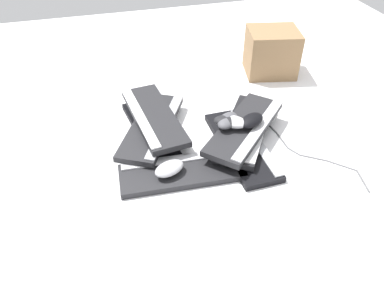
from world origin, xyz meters
name	(u,v)px	position (x,y,z in m)	size (l,w,h in m)	color
ground_plane	(202,160)	(0.00, 0.00, 0.00)	(3.20, 3.20, 0.00)	white
keyboard_0	(242,145)	(0.17, 0.03, 0.01)	(0.16, 0.44, 0.03)	black
keyboard_1	(156,130)	(-0.13, 0.21, 0.01)	(0.22, 0.46, 0.03)	black
keyboard_2	(182,172)	(-0.09, -0.06, 0.01)	(0.45, 0.17, 0.03)	#232326
keyboard_3	(247,129)	(0.21, 0.08, 0.04)	(0.37, 0.45, 0.03)	black
keyboard_4	(152,126)	(-0.15, 0.20, 0.04)	(0.34, 0.46, 0.03)	#232326
keyboard_5	(153,116)	(-0.14, 0.22, 0.07)	(0.20, 0.46, 0.03)	#232326
keyboard_6	(245,127)	(0.19, 0.06, 0.07)	(0.42, 0.42, 0.03)	#232326
mouse_0	(169,168)	(-0.14, -0.06, 0.05)	(0.11, 0.07, 0.04)	#B7B7BC
mouse_1	(251,120)	(0.21, 0.05, 0.11)	(0.11, 0.07, 0.04)	black
mouse_2	(228,121)	(0.12, 0.07, 0.11)	(0.11, 0.07, 0.04)	#4C4C51
mouse_3	(228,122)	(0.12, 0.06, 0.11)	(0.11, 0.07, 0.04)	black
mouse_4	(233,122)	(0.14, 0.06, 0.11)	(0.11, 0.07, 0.04)	silver
cable_0	(312,153)	(0.41, -0.08, 0.00)	(0.20, 0.48, 0.01)	#59595B
cardboard_box	(271,52)	(0.52, 0.56, 0.11)	(0.20, 0.24, 0.22)	olive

